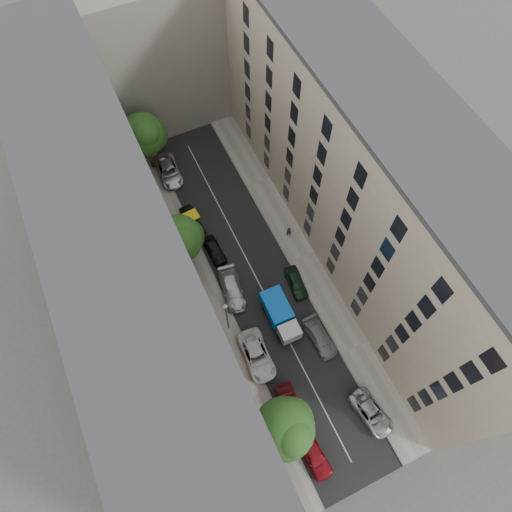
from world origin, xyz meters
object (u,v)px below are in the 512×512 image
car_left_0 (314,455)px  car_left_1 (291,407)px  car_right_2 (296,282)px  tree_far (145,136)px  tree_near (286,429)px  pedestrian (289,231)px  car_left_5 (192,221)px  car_right_1 (320,337)px  tree_mid (180,240)px  tarp_truck (280,315)px  lamp_post (227,315)px  car_left_6 (169,171)px  car_left_3 (232,289)px  car_left_2 (257,355)px  car_right_0 (371,413)px  car_left_4 (214,250)px

car_left_0 → car_left_1: (0.00, 4.48, -0.00)m
car_right_2 → tree_far: tree_far is taller
car_left_1 → tree_near: (-1.75, -1.89, 4.47)m
tree_far → pedestrian: size_ratio=5.37×
tree_near → car_right_2: bearing=57.9°
car_left_5 → car_right_1: 18.92m
tree_far → car_right_2: bearing=-68.5°
car_right_1 → car_right_2: 6.23m
car_right_2 → tree_mid: 12.73m
tree_far → tarp_truck: bearing=-78.0°
tree_far → lamp_post: (0.01, -22.36, -1.50)m
car_left_0 → car_left_6: bearing=88.3°
tree_near → pedestrian: size_ratio=5.18×
car_left_3 → car_right_2: size_ratio=1.32×
car_right_1 → pedestrian: 12.18m
car_left_5 → tree_mid: tree_mid is taller
car_left_2 → tree_mid: bearing=104.1°
car_left_2 → car_right_2: 8.73m
car_right_2 → car_left_0: bearing=-105.8°
car_left_6 → car_right_1: bearing=-72.1°
car_left_5 → car_right_0: car_left_5 is taller
car_right_0 → car_right_2: (-0.19, 14.40, 0.00)m
tree_far → car_left_0: bearing=-86.7°
car_left_6 → tree_near: 32.22m
car_left_5 → car_right_2: (7.01, -11.60, -0.02)m
car_left_1 → car_left_2: car_left_2 is taller
car_left_2 → car_left_3: 7.33m
car_left_0 → tree_near: bearing=121.1°
tarp_truck → car_left_4: size_ratio=1.45×
car_left_1 → tree_near: size_ratio=0.57×
car_left_3 → car_right_0: size_ratio=1.08×
car_left_1 → tree_mid: bearing=105.6°
tarp_truck → car_right_0: size_ratio=1.16×
car_left_0 → tree_far: (-2.08, 36.31, 4.72)m
tarp_truck → car_left_4: bearing=108.0°
tarp_truck → car_right_2: 4.28m
car_left_0 → tree_far: bearing=90.3°
car_left_6 → car_left_1: bearing=-84.7°
tree_far → car_left_4: bearing=-81.5°
car_left_2 → car_right_2: bearing=39.8°
car_left_1 → pedestrian: (8.23, 16.49, 0.17)m
car_right_2 → tree_far: bearing=117.9°
lamp_post → car_left_2: bearing=-71.9°
car_left_4 → tree_far: bearing=95.9°
car_left_3 → car_right_2: (6.37, -2.10, -0.08)m
tarp_truck → car_left_5: tarp_truck is taller
car_left_6 → car_right_0: bearing=-74.1°
car_left_4 → car_left_5: car_left_5 is taller
car_left_5 → car_right_1: (6.40, -17.80, -0.02)m
car_left_3 → pedestrian: size_ratio=3.39×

